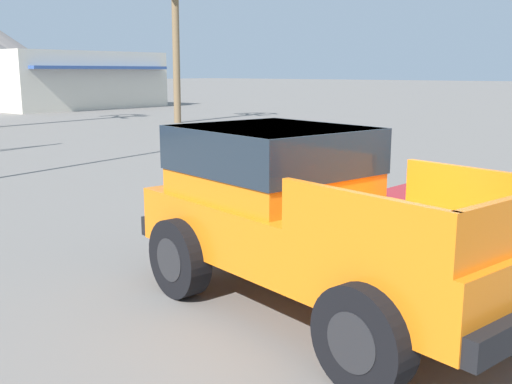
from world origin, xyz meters
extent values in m
plane|color=slate|center=(0.00, 0.00, 0.00)|extent=(320.00, 320.00, 0.00)
cube|color=orange|center=(-0.38, -0.05, 0.85)|extent=(2.69, 4.75, 0.64)
cube|color=orange|center=(-0.22, 0.83, 1.57)|extent=(2.10, 2.25, 0.81)
cube|color=#1E2833|center=(-0.22, 0.83, 1.71)|extent=(2.15, 2.30, 0.52)
cube|color=orange|center=(-1.51, -1.13, 1.41)|extent=(0.39, 1.78, 0.48)
cube|color=orange|center=(0.32, -1.45, 1.41)|extent=(0.39, 1.78, 0.48)
cube|color=black|center=(0.02, 2.21, 0.65)|extent=(1.90, 0.49, 0.24)
cylinder|color=black|center=(-1.12, 1.49, 0.47)|extent=(0.44, 0.97, 0.93)
cylinder|color=#232326|center=(-1.12, 1.49, 0.47)|extent=(0.39, 0.56, 0.51)
cylinder|color=black|center=(0.84, 1.14, 0.47)|extent=(0.44, 0.97, 0.93)
cylinder|color=#232326|center=(0.84, 1.14, 0.47)|extent=(0.39, 0.56, 0.51)
cylinder|color=black|center=(-1.61, -1.25, 0.47)|extent=(0.44, 0.97, 0.93)
cylinder|color=#232326|center=(-1.61, -1.25, 0.47)|extent=(0.39, 0.56, 0.51)
cylinder|color=black|center=(0.36, -1.59, 0.47)|extent=(0.44, 0.97, 0.93)
cylinder|color=#232326|center=(0.36, -1.59, 0.47)|extent=(0.39, 0.56, 0.51)
cube|color=#1E2833|center=(3.26, -0.42, 0.81)|extent=(1.45, 0.13, 0.39)
cylinder|color=black|center=(2.48, 0.53, 0.31)|extent=(0.25, 0.63, 0.62)
cylinder|color=#9E9EA3|center=(2.48, 0.53, 0.31)|extent=(0.25, 0.35, 0.34)
cylinder|color=black|center=(4.12, 0.45, 0.31)|extent=(0.25, 0.63, 0.62)
cylinder|color=#9E9EA3|center=(4.12, 0.45, 0.31)|extent=(0.25, 0.35, 0.34)
cylinder|color=brown|center=(15.22, 19.57, 3.70)|extent=(0.36, 0.41, 7.41)
cube|color=beige|center=(18.95, 34.72, 1.97)|extent=(11.71, 6.81, 3.95)
cube|color=#335193|center=(18.95, 30.97, 2.84)|extent=(10.54, 0.70, 0.20)
camera|label=1|loc=(-5.63, -3.54, 2.60)|focal=42.00mm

